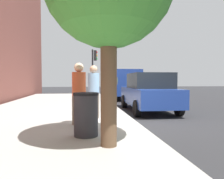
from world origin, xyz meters
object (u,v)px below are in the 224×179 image
Objects in this scene: pedestrian_bystander at (79,88)px; parked_sedan_near at (149,92)px; parked_van_far at (122,83)px; traffic_signal at (94,65)px; pedestrian_at_meter at (94,87)px; trash_bin at (86,114)px; parking_meter at (115,88)px.

pedestrian_bystander is 0.40× the size of parked_sedan_near.
parked_van_far is 1.46× the size of traffic_signal.
pedestrian_bystander is 10.14m from traffic_signal.
pedestrian_bystander is 4.62m from parked_sedan_near.
parked_sedan_near is (2.11, -2.65, -0.33)m from pedestrian_at_meter.
trash_bin is at bearing 147.02° from parked_sedan_near.
traffic_signal is 3.56× the size of trash_bin.
traffic_signal is (-0.09, 2.15, 1.32)m from parked_van_far.
parked_sedan_near is 0.85× the size of parked_van_far.
pedestrian_at_meter is (-0.23, 0.80, 0.06)m from parking_meter.
traffic_signal is (8.50, 0.31, 1.41)m from parking_meter.
pedestrian_bystander is 1.78× the size of trash_bin.
parked_sedan_near is 5.45m from trash_bin.
parked_van_far is at bearing 30.41° from pedestrian_bystander.
parked_van_far is 5.19× the size of trash_bin.
pedestrian_at_meter is 1.79× the size of trash_bin.
parked_van_far is at bearing -87.55° from traffic_signal.
pedestrian_at_meter is at bearing 176.74° from traffic_signal.
parked_sedan_near is at bearing -44.56° from parking_meter.
trash_bin is (-11.28, 2.96, -0.60)m from parked_van_far.
parked_van_far is at bearing -14.71° from trash_bin.
parking_meter is 2.96m from trash_bin.
parking_meter is 0.78× the size of pedestrian_at_meter.
pedestrian_at_meter is 1.01× the size of pedestrian_bystander.
traffic_signal is (10.00, -0.98, 1.36)m from pedestrian_bystander.
parking_meter is at bearing 167.87° from parked_van_far.
traffic_signal is at bearing 92.45° from parked_van_far.
parked_van_far is 2.53m from traffic_signal.
parked_sedan_near is at bearing 4.79° from pedestrian_bystander.
pedestrian_bystander is 0.34× the size of parked_van_far.
parked_van_far is (8.59, -1.85, 0.09)m from parking_meter.
pedestrian_bystander is at bearing 174.38° from traffic_signal.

